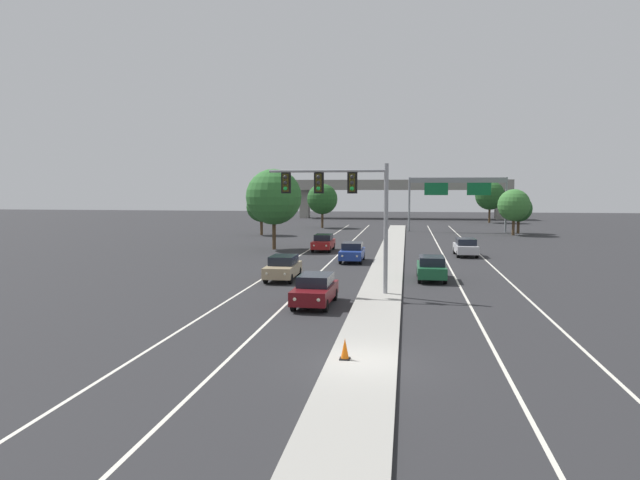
# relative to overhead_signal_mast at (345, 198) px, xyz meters

# --- Properties ---
(ground_plane) EXTENTS (260.00, 260.00, 0.00)m
(ground_plane) POSITION_rel_overhead_signal_mast_xyz_m (1.98, -12.79, -5.44)
(ground_plane) COLOR #28282B
(median_island) EXTENTS (2.40, 110.00, 0.15)m
(median_island) POSITION_rel_overhead_signal_mast_xyz_m (1.98, 5.21, -5.37)
(median_island) COLOR #9E9B93
(median_island) RESTS_ON ground
(lane_stripe_oncoming_center) EXTENTS (0.14, 100.00, 0.01)m
(lane_stripe_oncoming_center) POSITION_rel_overhead_signal_mast_xyz_m (-2.72, 12.21, -5.44)
(lane_stripe_oncoming_center) COLOR silver
(lane_stripe_oncoming_center) RESTS_ON ground
(lane_stripe_receding_center) EXTENTS (0.14, 100.00, 0.01)m
(lane_stripe_receding_center) POSITION_rel_overhead_signal_mast_xyz_m (6.68, 12.21, -5.44)
(lane_stripe_receding_center) COLOR silver
(lane_stripe_receding_center) RESTS_ON ground
(edge_stripe_left) EXTENTS (0.14, 100.00, 0.01)m
(edge_stripe_left) POSITION_rel_overhead_signal_mast_xyz_m (-6.02, 12.21, -5.44)
(edge_stripe_left) COLOR silver
(edge_stripe_left) RESTS_ON ground
(edge_stripe_right) EXTENTS (0.14, 100.00, 0.01)m
(edge_stripe_right) POSITION_rel_overhead_signal_mast_xyz_m (9.98, 12.21, -5.44)
(edge_stripe_right) COLOR silver
(edge_stripe_right) RESTS_ON ground
(overhead_signal_mast) EXTENTS (6.69, 0.44, 7.20)m
(overhead_signal_mast) POSITION_rel_overhead_signal_mast_xyz_m (0.00, 0.00, 0.00)
(overhead_signal_mast) COLOR gray
(overhead_signal_mast) RESTS_ON median_island
(car_oncoming_darkred) EXTENTS (1.91, 4.51, 1.58)m
(car_oncoming_darkred) POSITION_rel_overhead_signal_mast_xyz_m (-1.19, -3.14, -4.62)
(car_oncoming_darkred) COLOR #5B0F14
(car_oncoming_darkred) RESTS_ON ground
(car_oncoming_tan) EXTENTS (1.85, 4.48, 1.58)m
(car_oncoming_tan) POSITION_rel_overhead_signal_mast_xyz_m (-4.58, 4.76, -4.62)
(car_oncoming_tan) COLOR tan
(car_oncoming_tan) RESTS_ON ground
(car_oncoming_blue) EXTENTS (1.83, 4.47, 1.58)m
(car_oncoming_blue) POSITION_rel_overhead_signal_mast_xyz_m (-0.97, 14.75, -4.62)
(car_oncoming_blue) COLOR navy
(car_oncoming_blue) RESTS_ON ground
(car_oncoming_red) EXTENTS (1.84, 4.48, 1.58)m
(car_oncoming_red) POSITION_rel_overhead_signal_mast_xyz_m (-4.49, 22.58, -4.62)
(car_oncoming_red) COLOR maroon
(car_oncoming_red) RESTS_ON ground
(car_receding_green) EXTENTS (1.83, 4.48, 1.58)m
(car_receding_green) POSITION_rel_overhead_signal_mast_xyz_m (5.04, 6.07, -4.62)
(car_receding_green) COLOR #195633
(car_receding_green) RESTS_ON ground
(car_receding_silver) EXTENTS (1.89, 4.50, 1.58)m
(car_receding_silver) POSITION_rel_overhead_signal_mast_xyz_m (8.59, 20.24, -4.62)
(car_receding_silver) COLOR #B7B7BC
(car_receding_silver) RESTS_ON ground
(traffic_cone_median_nose) EXTENTS (0.36, 0.36, 0.74)m
(traffic_cone_median_nose) POSITION_rel_overhead_signal_mast_xyz_m (1.39, -12.79, -4.94)
(traffic_cone_median_nose) COLOR black
(traffic_cone_median_nose) RESTS_ON median_island
(highway_sign_gantry) EXTENTS (13.28, 0.42, 7.50)m
(highway_sign_gantry) POSITION_rel_overhead_signal_mast_xyz_m (10.18, 49.38, 0.72)
(highway_sign_gantry) COLOR gray
(highway_sign_gantry) RESTS_ON ground
(overpass_bridge) EXTENTS (42.40, 6.40, 7.65)m
(overpass_bridge) POSITION_rel_overhead_signal_mast_xyz_m (1.98, 83.84, 0.34)
(overpass_bridge) COLOR gray
(overpass_bridge) RESTS_ON ground
(tree_far_left_b) EXTENTS (3.82, 3.82, 5.52)m
(tree_far_left_b) POSITION_rel_overhead_signal_mast_xyz_m (-15.04, 39.96, -1.84)
(tree_far_left_b) COLOR #4C3823
(tree_far_left_b) RESTS_ON ground
(tree_far_right_a) EXTENTS (4.07, 4.07, 5.89)m
(tree_far_right_a) POSITION_rel_overhead_signal_mast_xyz_m (16.84, 44.40, -1.60)
(tree_far_right_a) COLOR #4C3823
(tree_far_right_a) RESTS_ON ground
(tree_far_right_b) EXTENTS (3.49, 3.49, 5.05)m
(tree_far_right_b) POSITION_rel_overhead_signal_mast_xyz_m (18.04, 47.63, -2.15)
(tree_far_right_b) COLOR #4C3823
(tree_far_right_b) RESTS_ON ground
(tree_far_left_a) EXTENTS (5.45, 5.45, 7.88)m
(tree_far_left_a) POSITION_rel_overhead_signal_mast_xyz_m (-9.47, 23.19, -0.29)
(tree_far_left_a) COLOR #4C3823
(tree_far_left_a) RESTS_ON ground
(tree_far_left_c) EXTENTS (4.62, 4.62, 6.69)m
(tree_far_left_c) POSITION_rel_overhead_signal_mast_xyz_m (-9.31, 54.64, -1.08)
(tree_far_left_c) COLOR #4C3823
(tree_far_left_c) RESTS_ON ground
(tree_far_right_c) EXTENTS (5.04, 5.04, 7.29)m
(tree_far_right_c) POSITION_rel_overhead_signal_mast_xyz_m (17.56, 71.70, -0.68)
(tree_far_right_c) COLOR #4C3823
(tree_far_right_c) RESTS_ON ground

